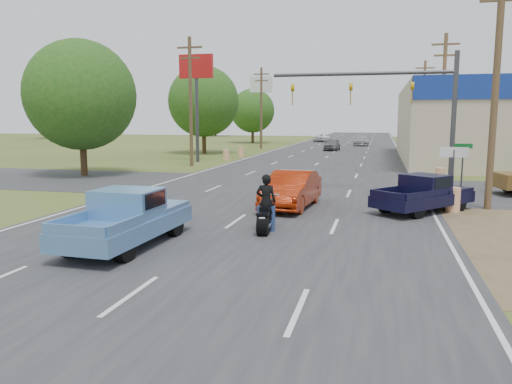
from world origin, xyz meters
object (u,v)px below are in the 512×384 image
(red_convertible, at_px, (291,190))
(navy_pickup, at_px, (425,193))
(distant_car_white, at_px, (322,138))
(rider, at_px, (266,204))
(distant_car_silver, at_px, (361,140))
(motorcycle, at_px, (266,217))
(distant_car_grey, at_px, (332,144))
(blue_pickup, at_px, (129,217))

(red_convertible, relative_size, navy_pickup, 1.01)
(navy_pickup, bearing_deg, red_convertible, -135.62)
(navy_pickup, xyz_separation_m, distant_car_white, (-11.16, 61.54, -0.11))
(rider, distance_m, distant_car_white, 66.80)
(red_convertible, xyz_separation_m, distant_car_silver, (1.01, 51.12, -0.02))
(motorcycle, relative_size, distant_car_white, 0.48)
(red_convertible, relative_size, motorcycle, 2.05)
(navy_pickup, relative_size, distant_car_silver, 0.90)
(distant_car_grey, height_order, distant_car_silver, distant_car_silver)
(red_convertible, distance_m, blue_pickup, 8.22)
(distant_car_silver, relative_size, distant_car_white, 1.08)
(distant_car_silver, bearing_deg, distant_car_grey, -104.44)
(blue_pickup, bearing_deg, motorcycle, 39.25)
(distant_car_grey, distance_m, distant_car_silver, 12.22)
(distant_car_white, bearing_deg, distant_car_silver, 126.31)
(navy_pickup, bearing_deg, blue_pickup, -99.21)
(navy_pickup, relative_size, distant_car_grey, 1.11)
(navy_pickup, bearing_deg, distant_car_grey, 140.77)
(blue_pickup, bearing_deg, distant_car_grey, 89.99)
(red_convertible, xyz_separation_m, rider, (-0.06, -4.60, 0.15))
(rider, bearing_deg, blue_pickup, 33.23)
(motorcycle, bearing_deg, distant_car_white, 90.20)
(red_convertible, height_order, distant_car_white, red_convertible)
(red_convertible, distance_m, distant_car_grey, 39.32)
(rider, distance_m, blue_pickup, 4.52)
(navy_pickup, relative_size, distant_car_white, 0.98)
(motorcycle, bearing_deg, navy_pickup, 38.22)
(blue_pickup, height_order, distant_car_white, blue_pickup)
(blue_pickup, distance_m, distant_car_white, 69.37)
(distant_car_silver, bearing_deg, rider, -91.39)
(rider, height_order, distant_car_white, rider)
(red_convertible, xyz_separation_m, navy_pickup, (5.41, 0.41, -0.00))
(blue_pickup, bearing_deg, rider, 39.93)
(distant_car_white, bearing_deg, blue_pickup, 96.13)
(navy_pickup, bearing_deg, rider, -97.47)
(red_convertible, xyz_separation_m, distant_car_grey, (-1.98, 39.27, -0.06))
(distant_car_white, bearing_deg, red_convertible, 99.67)
(rider, distance_m, navy_pickup, 7.42)
(blue_pickup, height_order, navy_pickup, blue_pickup)
(red_convertible, xyz_separation_m, motorcycle, (-0.05, -4.66, -0.26))
(blue_pickup, distance_m, navy_pickup, 11.93)
(motorcycle, height_order, rider, rider)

